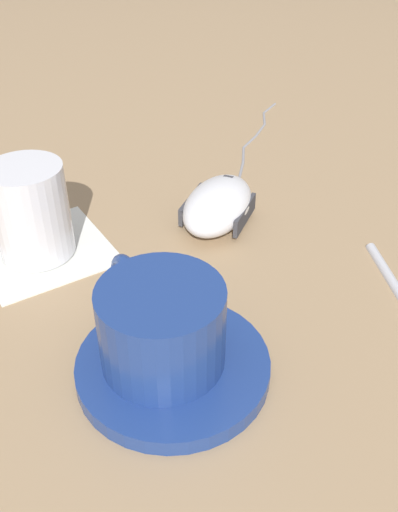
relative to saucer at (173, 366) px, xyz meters
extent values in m
plane|color=#9E7F5B|center=(0.09, -0.08, -0.01)|extent=(3.00, 3.00, 0.00)
cylinder|color=navy|center=(0.00, 0.00, 0.00)|extent=(0.13, 0.13, 0.01)
cylinder|color=navy|center=(0.00, 0.00, 0.04)|extent=(0.08, 0.08, 0.06)
torus|color=navy|center=(0.05, 0.00, 0.04)|extent=(0.05, 0.01, 0.05)
ellipsoid|color=silver|center=(0.14, -0.13, 0.01)|extent=(0.11, 0.12, 0.04)
cylinder|color=#38383D|center=(0.16, -0.16, 0.02)|extent=(0.01, 0.01, 0.01)
cube|color=#38383D|center=(0.17, -0.12, 0.01)|extent=(0.04, 0.05, 0.02)
cube|color=#38383D|center=(0.12, -0.15, 0.01)|extent=(0.04, 0.05, 0.02)
cylinder|color=gray|center=(0.19, -0.19, 0.00)|extent=(0.03, 0.03, 0.00)
cylinder|color=gray|center=(0.22, -0.22, 0.00)|extent=(0.03, 0.03, 0.00)
cylinder|color=gray|center=(0.25, -0.24, 0.00)|extent=(0.03, 0.03, 0.00)
cylinder|color=gray|center=(0.27, -0.27, 0.00)|extent=(0.02, 0.03, 0.00)
cylinder|color=gray|center=(0.29, -0.30, 0.00)|extent=(0.03, 0.03, 0.00)
cylinder|color=gray|center=(0.32, -0.33, 0.00)|extent=(0.03, 0.03, 0.00)
cylinder|color=gray|center=(0.35, -0.36, 0.00)|extent=(0.02, 0.04, 0.00)
sphere|color=gray|center=(0.18, -0.18, 0.00)|extent=(0.00, 0.00, 0.00)
sphere|color=gray|center=(0.21, -0.20, 0.00)|extent=(0.00, 0.00, 0.00)
sphere|color=gray|center=(0.23, -0.23, 0.00)|extent=(0.00, 0.00, 0.00)
sphere|color=gray|center=(0.26, -0.25, 0.00)|extent=(0.00, 0.00, 0.00)
sphere|color=gray|center=(0.28, -0.29, 0.00)|extent=(0.00, 0.00, 0.00)
sphere|color=gray|center=(0.31, -0.32, 0.00)|extent=(0.00, 0.00, 0.00)
sphere|color=gray|center=(0.34, -0.34, 0.00)|extent=(0.00, 0.00, 0.00)
sphere|color=gray|center=(0.35, -0.37, 0.00)|extent=(0.00, 0.00, 0.00)
cube|color=silver|center=(0.19, 0.03, 0.00)|extent=(0.11, 0.11, 0.00)
cylinder|color=silver|center=(0.19, 0.03, 0.04)|extent=(0.07, 0.07, 0.08)
camera|label=1|loc=(-0.24, 0.13, 0.29)|focal=40.00mm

